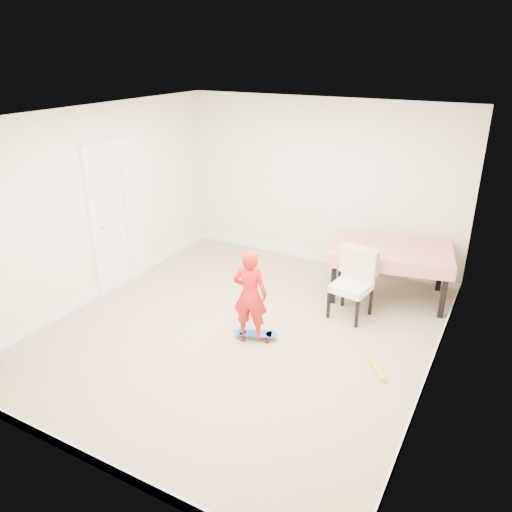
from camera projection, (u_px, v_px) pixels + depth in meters
The scene contains 16 objects.
ground at pixel (241, 330), 6.24m from camera, with size 5.00×5.00×0.00m, color tan.
ceiling at pixel (239, 118), 5.24m from camera, with size 4.50×5.00×0.04m, color silver.
wall_back at pixel (320, 184), 7.74m from camera, with size 4.50×0.04×2.60m, color silver.
wall_front at pixel (73, 333), 3.73m from camera, with size 4.50×0.04×2.60m, color silver.
wall_left at pixel (97, 205), 6.72m from camera, with size 0.04×5.00×2.60m, color silver.
wall_right at pixel (442, 271), 4.75m from camera, with size 0.04×5.00×2.60m, color silver.
door at pixel (116, 218), 7.06m from camera, with size 0.10×0.94×2.11m, color white.
baseboard_back at pixel (317, 257), 8.23m from camera, with size 4.50×0.02×0.12m, color white.
baseboard_front at pixel (93, 460), 4.20m from camera, with size 4.50×0.02×0.12m, color white.
baseboard_left at pixel (107, 287), 7.20m from camera, with size 0.02×5.00×0.12m, color white.
baseboard_right at pixel (426, 378), 5.23m from camera, with size 0.02×5.00×0.12m, color white.
dining_table at pixel (389, 272), 6.94m from camera, with size 1.60×1.01×0.75m, color red, non-canonical shape.
dining_chair at pixel (351, 285), 6.38m from camera, with size 0.50×0.58×0.91m, color white, non-canonical shape.
skateboard at pixel (256, 336), 6.04m from camera, with size 0.53×0.19×0.08m, color blue, non-canonical shape.
child at pixel (250, 297), 5.83m from camera, with size 0.41×0.27×1.13m, color red.
foam_toy at pixel (378, 369), 5.43m from camera, with size 0.06×0.06×0.40m, color yellow.
Camera 1 is at (2.74, -4.64, 3.28)m, focal length 35.00 mm.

